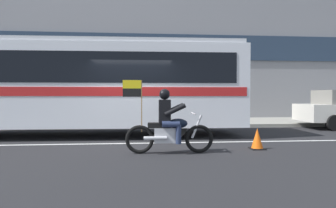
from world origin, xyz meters
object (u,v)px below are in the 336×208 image
at_px(motorcycle_with_rider, 169,126).
at_px(traffic_cone, 257,139).
at_px(transit_bus, 79,82).
at_px(fire_hydrant, 41,115).

relative_size(motorcycle_with_rider, traffic_cone, 3.99).
distance_m(transit_bus, fire_hydrant, 4.19).
relative_size(transit_bus, traffic_cone, 20.57).
bearing_deg(fire_hydrant, traffic_cone, -39.51).
height_order(transit_bus, traffic_cone, transit_bus).
bearing_deg(fire_hydrant, motorcycle_with_rider, -51.74).
bearing_deg(transit_bus, fire_hydrant, 126.23).
height_order(motorcycle_with_rider, fire_hydrant, motorcycle_with_rider).
xyz_separation_m(transit_bus, motorcycle_with_rider, (2.82, -3.35, -1.22)).
distance_m(transit_bus, traffic_cone, 6.21).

